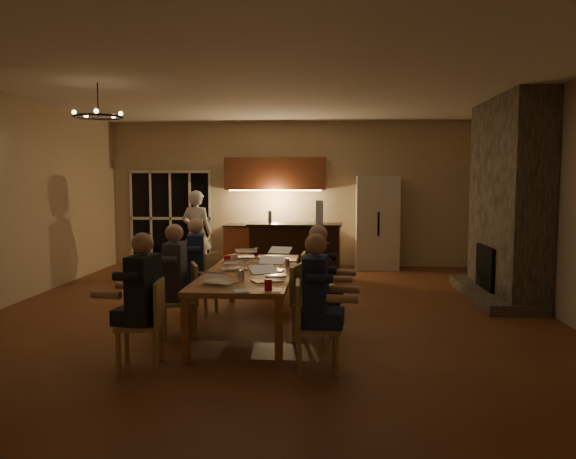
{
  "coord_description": "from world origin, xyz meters",
  "views": [
    {
      "loc": [
        0.82,
        -7.97,
        1.9
      ],
      "look_at": [
        0.25,
        0.3,
        1.18
      ],
      "focal_mm": 35.0,
      "sensor_mm": 36.0,
      "label": 1
    }
  ],
  "objects_px": {
    "chair_left_far": "(199,283)",
    "laptop_b": "(267,272)",
    "person_left_mid": "(175,280)",
    "redcup_mid": "(227,260)",
    "laptop_d": "(271,262)",
    "mug_back": "(235,257)",
    "can_cola": "(256,252)",
    "laptop_e": "(247,250)",
    "laptop_f": "(278,252)",
    "can_silver": "(242,275)",
    "plate_near": "(276,276)",
    "plate_left": "(215,281)",
    "person_left_far": "(196,267)",
    "chair_right_far": "(318,285)",
    "refrigerator": "(377,223)",
    "laptop_a": "(220,274)",
    "redcup_near": "(268,285)",
    "chair_left_near": "(140,324)",
    "mug_mid": "(261,261)",
    "chandelier": "(98,117)",
    "can_right": "(287,263)",
    "bar_bottle": "(270,217)",
    "person_left_near": "(144,300)",
    "standing_person": "(197,232)",
    "chair_right_mid": "(312,303)",
    "dining_table": "(251,299)",
    "chair_right_near": "(318,326)",
    "chair_left_mid": "(178,301)",
    "mug_front": "(241,272)",
    "bar_island": "(295,251)",
    "laptop_c": "(233,261)",
    "person_right_mid": "(318,282)",
    "person_right_near": "(316,302)",
    "plate_far": "(287,261)",
    "bar_blender": "(320,212)"
  },
  "relations": [
    {
      "from": "laptop_d",
      "to": "can_silver",
      "type": "bearing_deg",
      "value": -107.22
    },
    {
      "from": "chair_left_far",
      "to": "person_left_far",
      "type": "height_order",
      "value": "person_left_far"
    },
    {
      "from": "laptop_f",
      "to": "can_silver",
      "type": "bearing_deg",
      "value": -87.78
    },
    {
      "from": "standing_person",
      "to": "mug_back",
      "type": "height_order",
      "value": "standing_person"
    },
    {
      "from": "laptop_d",
      "to": "mug_back",
      "type": "bearing_deg",
      "value": 128.9
    },
    {
      "from": "person_left_near",
      "to": "plate_left",
      "type": "xyz_separation_m",
      "value": [
        0.59,
        0.74,
        0.07
      ]
    },
    {
      "from": "chair_left_mid",
      "to": "chair_left_far",
      "type": "xyz_separation_m",
      "value": [
        -0.01,
        1.15,
        0.0
      ]
    },
    {
      "from": "laptop_a",
      "to": "redcup_mid",
      "type": "height_order",
      "value": "laptop_a"
    },
    {
      "from": "person_left_far",
      "to": "chair_left_mid",
      "type": "bearing_deg",
      "value": -8.88
    },
    {
      "from": "plate_far",
      "to": "bar_blender",
      "type": "bearing_deg",
      "value": 81.36
    },
    {
      "from": "mug_front",
      "to": "can_cola",
      "type": "relative_size",
      "value": 0.83
    },
    {
      "from": "chair_left_mid",
      "to": "plate_far",
      "type": "bearing_deg",
      "value": 117.23
    },
    {
      "from": "chair_right_mid",
      "to": "chair_right_far",
      "type": "height_order",
      "value": "same"
    },
    {
      "from": "person_left_mid",
      "to": "redcup_mid",
      "type": "bearing_deg",
      "value": 149.34
    },
    {
      "from": "dining_table",
      "to": "chair_right_near",
      "type": "relative_size",
      "value": 3.4
    },
    {
      "from": "person_left_near",
      "to": "chair_left_near",
      "type": "bearing_deg",
      "value": -68.22
    },
    {
      "from": "laptop_a",
      "to": "plate_left",
      "type": "height_order",
      "value": "laptop_a"
    },
    {
      "from": "laptop_a",
      "to": "can_silver",
      "type": "xyz_separation_m",
      "value": [
        0.21,
        0.23,
        -0.05
      ]
    },
    {
      "from": "redcup_near",
      "to": "chair_left_far",
      "type": "bearing_deg",
      "value": 121.13
    },
    {
      "from": "chair_right_far",
      "to": "refrigerator",
      "type": "bearing_deg",
      "value": -11.93
    },
    {
      "from": "bar_bottle",
      "to": "standing_person",
      "type": "bearing_deg",
      "value": 165.36
    },
    {
      "from": "mug_front",
      "to": "can_cola",
      "type": "height_order",
      "value": "can_cola"
    },
    {
      "from": "chair_left_far",
      "to": "laptop_b",
      "type": "relative_size",
      "value": 2.78
    },
    {
      "from": "mug_mid",
      "to": "bar_bottle",
      "type": "distance_m",
      "value": 3.17
    },
    {
      "from": "laptop_c",
      "to": "person_right_mid",
      "type": "bearing_deg",
      "value": 126.38
    },
    {
      "from": "chandelier",
      "to": "can_right",
      "type": "height_order",
      "value": "chandelier"
    },
    {
      "from": "mug_back",
      "to": "plate_left",
      "type": "height_order",
      "value": "mug_back"
    },
    {
      "from": "laptop_b",
      "to": "can_silver",
      "type": "distance_m",
      "value": 0.31
    },
    {
      "from": "chair_left_mid",
      "to": "chandelier",
      "type": "height_order",
      "value": "chandelier"
    },
    {
      "from": "refrigerator",
      "to": "can_cola",
      "type": "xyz_separation_m",
      "value": [
        -2.16,
        -3.63,
        -0.19
      ]
    },
    {
      "from": "laptop_a",
      "to": "laptop_f",
      "type": "xyz_separation_m",
      "value": [
        0.48,
        1.98,
        0.0
      ]
    },
    {
      "from": "person_right_mid",
      "to": "person_left_far",
      "type": "bearing_deg",
      "value": 65.83
    },
    {
      "from": "bar_island",
      "to": "laptop_c",
      "type": "xyz_separation_m",
      "value": [
        -0.62,
        -3.59,
        0.32
      ]
    },
    {
      "from": "chair_left_near",
      "to": "person_left_near",
      "type": "height_order",
      "value": "person_left_near"
    },
    {
      "from": "can_cola",
      "to": "plate_far",
      "type": "height_order",
      "value": "can_cola"
    },
    {
      "from": "laptop_a",
      "to": "laptop_e",
      "type": "relative_size",
      "value": 1.0
    },
    {
      "from": "dining_table",
      "to": "redcup_mid",
      "type": "height_order",
      "value": "redcup_mid"
    },
    {
      "from": "plate_near",
      "to": "plate_left",
      "type": "bearing_deg",
      "value": -147.83
    },
    {
      "from": "chair_left_near",
      "to": "bar_bottle",
      "type": "bearing_deg",
      "value": 164.72
    },
    {
      "from": "chair_left_near",
      "to": "mug_mid",
      "type": "xyz_separation_m",
      "value": [
        1.0,
        2.11,
        0.36
      ]
    },
    {
      "from": "laptop_e",
      "to": "chair_left_far",
      "type": "bearing_deg",
      "value": 35.3
    },
    {
      "from": "redcup_near",
      "to": "plate_near",
      "type": "height_order",
      "value": "redcup_near"
    },
    {
      "from": "chair_left_near",
      "to": "mug_mid",
      "type": "height_order",
      "value": "chair_left_near"
    },
    {
      "from": "refrigerator",
      "to": "chair_left_near",
      "type": "relative_size",
      "value": 2.25
    },
    {
      "from": "can_cola",
      "to": "laptop_e",
      "type": "bearing_deg",
      "value": -117.87
    },
    {
      "from": "laptop_a",
      "to": "redcup_mid",
      "type": "xyz_separation_m",
      "value": [
        -0.17,
        1.46,
        -0.05
      ]
    },
    {
      "from": "chair_left_near",
      "to": "person_left_near",
      "type": "bearing_deg",
      "value": 97.5
    },
    {
      "from": "can_silver",
      "to": "person_right_near",
      "type": "bearing_deg",
      "value": -43.48
    },
    {
      "from": "can_cola",
      "to": "can_right",
      "type": "height_order",
      "value": "same"
    },
    {
      "from": "chair_left_near",
      "to": "chair_right_mid",
      "type": "distance_m",
      "value": 2.06
    }
  ]
}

